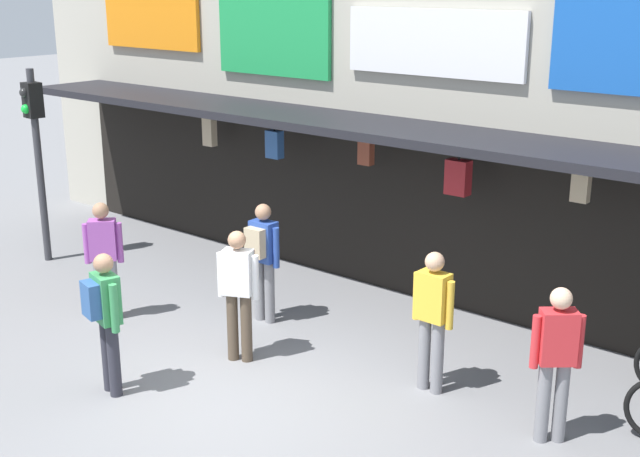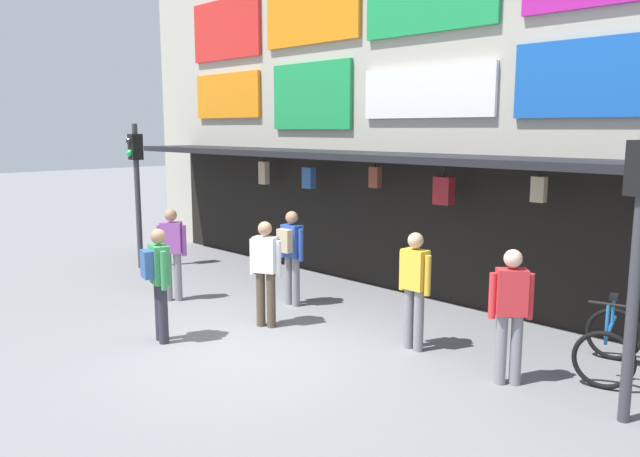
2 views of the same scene
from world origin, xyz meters
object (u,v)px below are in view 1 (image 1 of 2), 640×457
Objects in this scene: pedestrian_in_white at (556,356)px; pedestrian_in_green at (239,285)px; pedestrian_in_purple at (105,313)px; pedestrian_in_yellow at (433,314)px; pedestrian_in_blue at (104,254)px; pedestrian_in_red at (263,254)px; traffic_light_near at (36,135)px.

pedestrian_in_green is (-3.81, -0.65, 0.04)m from pedestrian_in_white.
pedestrian_in_purple is 3.67m from pedestrian_in_yellow.
pedestrian_in_blue is at bearing -173.58° from pedestrian_in_green.
pedestrian_in_green is at bearing -160.43° from pedestrian_in_yellow.
pedestrian_in_purple is at bearing -152.67° from pedestrian_in_white.
pedestrian_in_yellow is at bearing 40.57° from pedestrian_in_purple.
pedestrian_in_yellow is at bearing 174.42° from pedestrian_in_white.
pedestrian_in_white is at bearing -5.58° from pedestrian_in_yellow.
pedestrian_in_red is 2.18m from pedestrian_in_blue.
pedestrian_in_blue is (-1.74, -1.32, -0.04)m from pedestrian_in_red.
pedestrian_in_green is (5.21, -0.64, -1.16)m from traffic_light_near.
pedestrian_in_green is (0.53, 1.58, 0.00)m from pedestrian_in_purple.
pedestrian_in_red is 2.87m from pedestrian_in_yellow.
pedestrian_in_yellow is at bearing -5.01° from pedestrian_in_red.
traffic_light_near is at bearing -179.90° from pedestrian_in_white.
pedestrian_in_purple is at bearing -88.48° from pedestrian_in_red.
traffic_light_near is at bearing 154.64° from pedestrian_in_purple.
pedestrian_in_red is 1.00× the size of pedestrian_in_green.
traffic_light_near is 7.57m from pedestrian_in_yellow.
pedestrian_in_purple and pedestrian_in_yellow have the same top height.
pedestrian_in_white and pedestrian_in_red have the same top height.
pedestrian_in_white is 3.86m from pedestrian_in_green.
pedestrian_in_white and pedestrian_in_green have the same top height.
pedestrian_in_white is 6.21m from pedestrian_in_blue.
pedestrian_in_yellow is at bearing 19.57° from pedestrian_in_green.
pedestrian_in_white is 1.00× the size of pedestrian_in_blue.
pedestrian_in_blue is at bearing 143.87° from pedestrian_in_purple.
pedestrian_in_white is at bearing 27.33° from pedestrian_in_purple.
pedestrian_in_green is at bearing -170.24° from pedestrian_in_white.
pedestrian_in_white and pedestrian_in_blue have the same top height.
pedestrian_in_white is 1.00× the size of pedestrian_in_green.
pedestrian_in_blue is (2.88, -0.90, -1.19)m from traffic_light_near.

